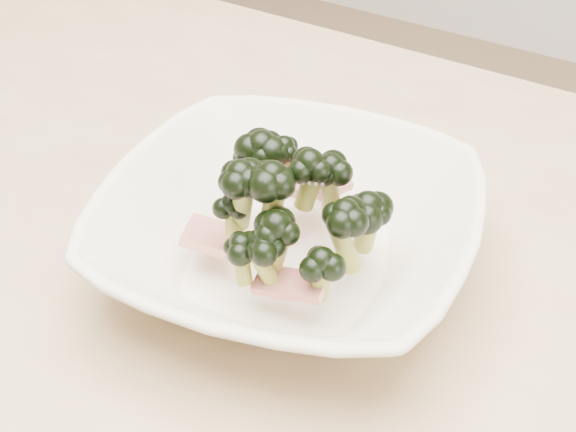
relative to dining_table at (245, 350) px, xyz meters
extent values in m
cube|color=tan|center=(0.00, 0.00, 0.08)|extent=(1.20, 0.80, 0.04)
cylinder|color=tan|center=(-0.55, 0.35, -0.30)|extent=(0.06, 0.06, 0.71)
imported|color=beige|center=(0.03, 0.02, 0.13)|extent=(0.32, 0.32, 0.07)
cylinder|color=olive|center=(0.04, -0.01, 0.17)|extent=(0.02, 0.02, 0.05)
ellipsoid|color=black|center=(0.04, -0.01, 0.20)|extent=(0.04, 0.04, 0.03)
cylinder|color=olive|center=(0.01, 0.05, 0.16)|extent=(0.02, 0.02, 0.04)
ellipsoid|color=black|center=(0.01, 0.05, 0.18)|extent=(0.03, 0.03, 0.02)
cylinder|color=olive|center=(-0.01, 0.04, 0.15)|extent=(0.03, 0.02, 0.04)
ellipsoid|color=black|center=(-0.01, 0.04, 0.18)|extent=(0.04, 0.04, 0.03)
cylinder|color=olive|center=(0.03, -0.04, 0.15)|extent=(0.02, 0.02, 0.03)
ellipsoid|color=black|center=(0.03, -0.04, 0.16)|extent=(0.03, 0.03, 0.02)
cylinder|color=olive|center=(-0.01, 0.03, 0.15)|extent=(0.02, 0.02, 0.03)
ellipsoid|color=black|center=(-0.01, 0.03, 0.17)|extent=(0.03, 0.03, 0.03)
cylinder|color=olive|center=(0.05, -0.03, 0.15)|extent=(0.02, 0.01, 0.04)
ellipsoid|color=black|center=(0.05, -0.03, 0.18)|extent=(0.04, 0.04, 0.03)
cylinder|color=olive|center=(0.06, 0.03, 0.17)|extent=(0.01, 0.02, 0.03)
ellipsoid|color=black|center=(0.06, 0.03, 0.19)|extent=(0.03, 0.03, 0.03)
cylinder|color=olive|center=(0.09, 0.03, 0.15)|extent=(0.02, 0.02, 0.04)
ellipsoid|color=black|center=(0.09, 0.03, 0.17)|extent=(0.04, 0.04, 0.03)
cylinder|color=olive|center=(0.09, 0.00, 0.15)|extent=(0.02, 0.02, 0.05)
ellipsoid|color=black|center=(0.09, 0.00, 0.18)|extent=(0.03, 0.03, 0.03)
cylinder|color=olive|center=(-0.02, 0.04, 0.15)|extent=(0.02, 0.02, 0.03)
ellipsoid|color=black|center=(-0.02, 0.04, 0.17)|extent=(0.03, 0.03, 0.02)
cylinder|color=olive|center=(0.01, -0.02, 0.15)|extent=(0.02, 0.02, 0.03)
ellipsoid|color=black|center=(0.01, -0.02, 0.17)|extent=(0.03, 0.03, 0.02)
cylinder|color=olive|center=(0.05, -0.04, 0.15)|extent=(0.02, 0.02, 0.04)
ellipsoid|color=black|center=(0.05, -0.04, 0.17)|extent=(0.03, 0.03, 0.02)
cylinder|color=olive|center=(0.09, -0.03, 0.14)|extent=(0.02, 0.02, 0.03)
ellipsoid|color=black|center=(0.09, -0.03, 0.16)|extent=(0.03, 0.03, 0.03)
cylinder|color=olive|center=(0.01, -0.01, 0.17)|extent=(0.03, 0.02, 0.05)
ellipsoid|color=black|center=(0.01, -0.01, 0.20)|extent=(0.04, 0.04, 0.03)
cylinder|color=olive|center=(0.05, 0.02, 0.18)|extent=(0.02, 0.02, 0.04)
ellipsoid|color=black|center=(0.05, 0.02, 0.20)|extent=(0.04, 0.04, 0.03)
cube|color=maroon|center=(0.03, 0.07, 0.15)|extent=(0.04, 0.05, 0.02)
cube|color=maroon|center=(0.01, 0.06, 0.15)|extent=(0.04, 0.06, 0.03)
cube|color=maroon|center=(-0.02, -0.02, 0.13)|extent=(0.05, 0.05, 0.02)
cube|color=maroon|center=(0.01, 0.07, 0.14)|extent=(0.05, 0.05, 0.02)
cube|color=maroon|center=(0.07, -0.03, 0.14)|extent=(0.05, 0.03, 0.02)
cube|color=maroon|center=(0.07, 0.04, 0.15)|extent=(0.05, 0.05, 0.01)
camera|label=1|loc=(0.27, -0.38, 0.51)|focal=50.00mm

